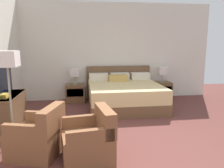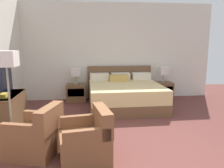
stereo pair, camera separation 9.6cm
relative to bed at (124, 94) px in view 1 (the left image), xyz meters
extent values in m
plane|color=brown|center=(-0.29, -2.72, -0.33)|extent=(11.06, 11.06, 0.00)
cube|color=silver|center=(-0.29, 1.00, 1.10)|extent=(6.28, 0.06, 2.86)
cube|color=brown|center=(0.00, -0.07, -0.19)|extent=(1.86, 1.91, 0.28)
cube|color=#D6BC7F|center=(0.00, -0.07, 0.11)|extent=(1.84, 1.89, 0.34)
cube|color=brown|center=(0.00, 0.90, 0.17)|extent=(1.93, 0.05, 1.00)
cube|color=beige|center=(-0.62, 0.71, 0.38)|extent=(0.54, 0.28, 0.20)
cube|color=beige|center=(0.00, 0.71, 0.38)|extent=(0.54, 0.28, 0.20)
cube|color=beige|center=(0.63, 0.71, 0.38)|extent=(0.54, 0.28, 0.20)
cube|color=tan|center=(-0.09, 0.44, 0.37)|extent=(0.52, 0.22, 0.18)
cube|color=brown|center=(-1.31, 0.69, -0.08)|extent=(0.55, 0.43, 0.52)
cube|color=#473120|center=(-1.31, 0.48, -0.03)|extent=(0.46, 0.01, 0.23)
cube|color=brown|center=(1.31, 0.69, -0.08)|extent=(0.55, 0.43, 0.52)
cube|color=#473120|center=(1.31, 0.48, -0.03)|extent=(0.46, 0.01, 0.23)
cylinder|color=gray|center=(-1.31, 0.69, 0.19)|extent=(0.11, 0.11, 0.02)
cylinder|color=gray|center=(-1.31, 0.69, 0.31)|extent=(0.02, 0.02, 0.22)
cube|color=silver|center=(-1.31, 0.69, 0.53)|extent=(0.24, 0.24, 0.23)
cylinder|color=gray|center=(1.31, 0.69, 0.19)|extent=(0.11, 0.11, 0.02)
cylinder|color=gray|center=(1.31, 0.69, 0.31)|extent=(0.02, 0.02, 0.22)
cube|color=silver|center=(1.31, 0.69, 0.53)|extent=(0.24, 0.24, 0.23)
cube|color=brown|center=(-2.56, -1.30, 0.02)|extent=(0.49, 1.04, 0.71)
cube|color=brown|center=(-2.56, -1.30, 0.36)|extent=(0.51, 1.07, 0.02)
cube|color=black|center=(-2.56, -1.38, 0.38)|extent=(0.18, 0.30, 0.02)
cube|color=black|center=(-2.56, -1.38, 0.66)|extent=(0.04, 0.95, 0.55)
cube|color=black|center=(-2.54, -1.38, 0.66)|extent=(0.01, 0.93, 0.53)
cube|color=gold|center=(-2.55, -1.57, 0.39)|extent=(0.25, 0.18, 0.04)
cube|color=gold|center=(-2.55, -1.57, 0.43)|extent=(0.25, 0.21, 0.04)
cube|color=brown|center=(-1.82, -2.36, -0.13)|extent=(0.85, 0.85, 0.40)
cube|color=brown|center=(-1.56, -2.44, 0.25)|extent=(0.35, 0.70, 0.36)
cube|color=brown|center=(-1.90, -2.65, 0.16)|extent=(0.63, 0.26, 0.18)
cube|color=brown|center=(-1.74, -2.08, 0.16)|extent=(0.63, 0.26, 0.18)
cube|color=brown|center=(-1.07, -2.65, -0.13)|extent=(0.77, 0.77, 0.40)
cube|color=brown|center=(-0.80, -2.61, 0.25)|extent=(0.26, 0.70, 0.36)
cube|color=brown|center=(-1.02, -2.94, 0.16)|extent=(0.63, 0.18, 0.18)
cube|color=brown|center=(-1.11, -2.35, 0.16)|extent=(0.63, 0.18, 0.18)
cylinder|color=gray|center=(-2.25, -1.99, -0.32)|extent=(0.28, 0.28, 0.02)
cylinder|color=gray|center=(-2.25, -1.99, 0.33)|extent=(0.03, 0.03, 1.28)
cube|color=silver|center=(-2.25, -1.99, 1.09)|extent=(0.32, 0.32, 0.25)
camera|label=1|loc=(-1.12, -5.58, 1.32)|focal=35.00mm
camera|label=2|loc=(-1.02, -5.59, 1.32)|focal=35.00mm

